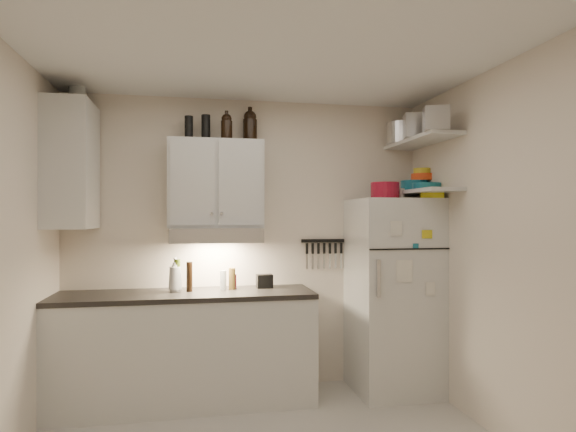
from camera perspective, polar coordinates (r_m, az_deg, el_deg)
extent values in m
cube|color=white|center=(3.08, -1.46, 20.17)|extent=(3.20, 3.00, 0.02)
cube|color=beige|center=(4.39, -4.74, -3.27)|extent=(3.20, 0.02, 2.60)
cube|color=beige|center=(3.54, 25.26, -4.04)|extent=(0.02, 3.00, 2.60)
cube|color=silver|center=(4.20, -12.02, -15.34)|extent=(2.10, 0.60, 0.88)
cube|color=black|center=(4.10, -12.02, -9.12)|extent=(2.10, 0.62, 0.04)
cube|color=silver|center=(4.20, -8.56, 3.76)|extent=(0.80, 0.33, 0.75)
cube|color=silver|center=(4.18, -24.30, 5.49)|extent=(0.33, 0.55, 1.00)
cube|color=silver|center=(4.12, -8.52, -2.23)|extent=(0.76, 0.46, 0.12)
cube|color=silver|center=(4.42, 12.33, -9.12)|extent=(0.70, 0.68, 1.70)
cube|color=silver|center=(4.38, 15.47, 8.54)|extent=(0.30, 0.95, 0.03)
cube|color=silver|center=(4.33, 15.47, 2.78)|extent=(0.30, 0.95, 0.03)
cube|color=black|center=(4.50, 4.22, -2.94)|extent=(0.42, 0.02, 0.03)
cylinder|color=maroon|center=(4.29, 11.42, 2.96)|extent=(0.30, 0.30, 0.14)
cube|color=gold|center=(4.27, 16.65, 2.54)|extent=(0.27, 0.29, 0.08)
cylinder|color=silver|center=(4.35, 13.28, 2.59)|extent=(0.06, 0.06, 0.09)
cylinder|color=silver|center=(4.61, 13.28, 9.51)|extent=(0.28, 0.28, 0.19)
cube|color=#AAAAAD|center=(4.31, 14.98, 10.24)|extent=(0.25, 0.23, 0.20)
cube|color=#AAAAAD|center=(4.01, 17.13, 10.90)|extent=(0.24, 0.24, 0.18)
cylinder|color=#16637B|center=(4.56, 14.77, 3.45)|extent=(0.25, 0.25, 0.10)
cylinder|color=#F14516|center=(4.54, 15.61, 4.46)|extent=(0.20, 0.20, 0.06)
cylinder|color=gold|center=(4.54, 15.61, 5.15)|extent=(0.15, 0.15, 0.05)
cylinder|color=#16637B|center=(4.37, 16.12, 3.36)|extent=(0.33, 0.33, 0.06)
cylinder|color=black|center=(4.26, -9.71, 10.27)|extent=(0.10, 0.10, 0.22)
cylinder|color=black|center=(4.27, -11.67, 10.16)|extent=(0.08, 0.08, 0.21)
cylinder|color=silver|center=(4.39, -23.72, 13.01)|extent=(0.16, 0.16, 0.17)
imported|color=silver|center=(4.14, -13.23, -6.53)|extent=(0.14, 0.14, 0.32)
cylinder|color=brown|center=(4.18, -6.66, -7.39)|extent=(0.07, 0.07, 0.18)
cylinder|color=#455A16|center=(4.14, -12.99, -6.87)|extent=(0.06, 0.06, 0.27)
cylinder|color=black|center=(4.12, -11.60, -7.05)|extent=(0.06, 0.06, 0.25)
cylinder|color=silver|center=(4.17, -7.70, -7.54)|extent=(0.07, 0.07, 0.17)
cylinder|color=maroon|center=(4.23, -6.54, -7.71)|extent=(0.07, 0.07, 0.12)
cube|color=black|center=(4.26, -2.81, -7.72)|extent=(0.14, 0.10, 0.12)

